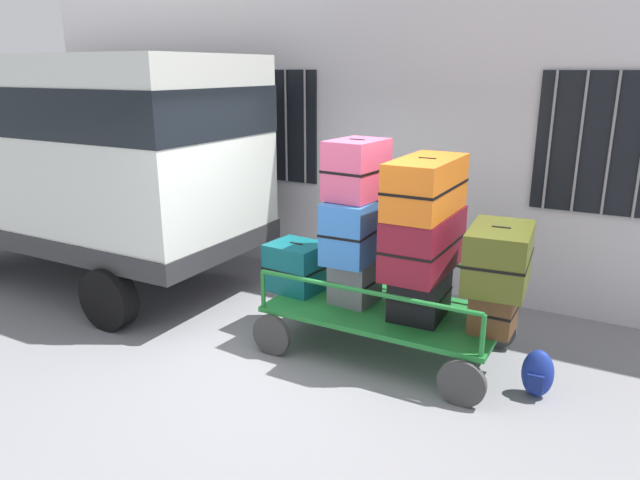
{
  "coord_description": "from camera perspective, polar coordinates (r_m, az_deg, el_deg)",
  "views": [
    {
      "loc": [
        2.66,
        -4.5,
        2.77
      ],
      "look_at": [
        -0.13,
        0.54,
        1.07
      ],
      "focal_mm": 32.78,
      "sensor_mm": 36.0,
      "label": 1
    }
  ],
  "objects": [
    {
      "name": "suitcase_midright_middle",
      "position": [
        5.39,
        17.06,
        -1.62
      ],
      "size": [
        0.59,
        0.87,
        0.55
      ],
      "color": "#4C5119",
      "rests_on": "suitcase_midright_bottom"
    },
    {
      "name": "suitcase_left_bottom",
      "position": [
        6.27,
        -2.31,
        -2.6
      ],
      "size": [
        0.62,
        0.56,
        0.52
      ],
      "color": "#0F5960",
      "rests_on": "luggage_cart"
    },
    {
      "name": "van",
      "position": [
        8.29,
        -22.81,
        8.36
      ],
      "size": [
        4.9,
        2.19,
        2.92
      ],
      "color": "silver",
      "rests_on": "ground"
    },
    {
      "name": "suitcase_center_bottom",
      "position": [
        5.7,
        9.74,
        -5.18
      ],
      "size": [
        0.5,
        0.64,
        0.45
      ],
      "color": "black",
      "rests_on": "luggage_cart"
    },
    {
      "name": "ground_plane",
      "position": [
        5.91,
        -1.45,
        -11.49
      ],
      "size": [
        40.0,
        40.0,
        0.0
      ],
      "primitive_type": "plane",
      "color": "gray"
    },
    {
      "name": "suitcase_midleft_bottom",
      "position": [
        5.96,
        3.43,
        -3.91
      ],
      "size": [
        0.45,
        0.47,
        0.47
      ],
      "color": "slate",
      "rests_on": "luggage_cart"
    },
    {
      "name": "suitcase_midleft_middle",
      "position": [
        5.76,
        3.38,
        1.03
      ],
      "size": [
        0.47,
        0.76,
        0.61
      ],
      "color": "#3372C6",
      "rests_on": "suitcase_midleft_bottom"
    },
    {
      "name": "building_wall",
      "position": [
        7.52,
        8.53,
        14.18
      ],
      "size": [
        12.0,
        0.38,
        5.0
      ],
      "color": "silver",
      "rests_on": "ground"
    },
    {
      "name": "cart_railing",
      "position": [
        5.78,
        6.53,
        -3.65
      ],
      "size": [
        2.22,
        1.16,
        0.39
      ],
      "color": "#1E722D",
      "rests_on": "luggage_cart"
    },
    {
      "name": "luggage_cart",
      "position": [
        5.94,
        6.41,
        -7.32
      ],
      "size": [
        2.34,
        1.3,
        0.47
      ],
      "color": "#1E722D",
      "rests_on": "ground"
    },
    {
      "name": "suitcase_center_middle",
      "position": [
        5.57,
        10.1,
        -0.22
      ],
      "size": [
        0.52,
        1.07,
        0.56
      ],
      "color": "maroon",
      "rests_on": "suitcase_center_bottom"
    },
    {
      "name": "suitcase_midleft_top",
      "position": [
        5.66,
        3.61,
        6.9
      ],
      "size": [
        0.51,
        0.66,
        0.57
      ],
      "color": "#CC4C72",
      "rests_on": "suitcase_midleft_middle"
    },
    {
      "name": "suitcase_center_top",
      "position": [
        5.42,
        10.31,
        5.19
      ],
      "size": [
        0.5,
        1.05,
        0.51
      ],
      "color": "orange",
      "rests_on": "suitcase_center_middle"
    },
    {
      "name": "backpack",
      "position": [
        5.54,
        20.46,
        -12.14
      ],
      "size": [
        0.27,
        0.22,
        0.44
      ],
      "color": "navy",
      "rests_on": "ground"
    },
    {
      "name": "suitcase_midright_bottom",
      "position": [
        5.53,
        16.58,
        -6.5
      ],
      "size": [
        0.38,
        0.4,
        0.42
      ],
      "color": "brown",
      "rests_on": "luggage_cart"
    }
  ]
}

